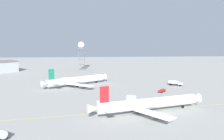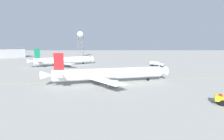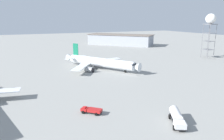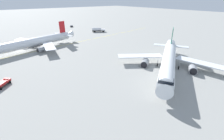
{
  "view_description": "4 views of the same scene",
  "coord_description": "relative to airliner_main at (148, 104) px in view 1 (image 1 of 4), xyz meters",
  "views": [
    {
      "loc": [
        25.12,
        69.69,
        25.48
      ],
      "look_at": [
        14.65,
        -49.83,
        9.61
      ],
      "focal_mm": 33.33,
      "sensor_mm": 36.0,
      "label": 1
    },
    {
      "loc": [
        4.32,
        59.21,
        14.08
      ],
      "look_at": [
        4.23,
        -2.62,
        4.69
      ],
      "focal_mm": 28.3,
      "sensor_mm": 36.0,
      "label": 2
    },
    {
      "loc": [
        -57.76,
        -16.44,
        23.29
      ],
      "look_at": [
        14.65,
        -49.83,
        4.26
      ],
      "focal_mm": 34.52,
      "sensor_mm": 36.0,
      "label": 3
    },
    {
      "loc": [
        -9.22,
        -80.95,
        22.08
      ],
      "look_at": [
        14.65,
        -49.83,
        4.27
      ],
      "focal_mm": 25.8,
      "sensor_mm": 36.0,
      "label": 4
    }
  ],
  "objects": [
    {
      "name": "ground_plane",
      "position": [
        -5.55,
        2.49,
        -3.21
      ],
      "size": [
        600.0,
        600.0,
        0.0
      ],
      "primitive_type": "plane",
      "color": "gray"
    },
    {
      "name": "taxiway_centreline",
      "position": [
        -0.39,
        -3.0,
        -3.2
      ],
      "size": [
        172.01,
        23.66,
        0.01
      ],
      "rotation": [
        0.0,
        0.0,
        3.28
      ],
      "color": "yellow",
      "rests_on": "ground_plane"
    },
    {
      "name": "airliner_main",
      "position": [
        0.0,
        0.0,
        0.0
      ],
      "size": [
        44.86,
        30.86,
        10.94
      ],
      "rotation": [
        0.0,
        0.0,
        3.39
      ],
      "color": "white",
      "rests_on": "ground_plane"
    },
    {
      "name": "radar_tower",
      "position": [
        31.08,
        -122.08,
        18.93
      ],
      "size": [
        5.97,
        5.97,
        26.26
      ],
      "color": "slate",
      "rests_on": "ground_plane"
    },
    {
      "name": "fuel_tanker_truck",
      "position": [
        -28.57,
        -46.19,
        -1.64
      ],
      "size": [
        8.11,
        5.9,
        2.87
      ],
      "rotation": [
        0.0,
        0.0,
        2.63
      ],
      "color": "#232326",
      "rests_on": "ground_plane"
    },
    {
      "name": "airliner_secondary",
      "position": [
        30.11,
        -50.61,
        -0.21
      ],
      "size": [
        37.19,
        31.46,
        11.42
      ],
      "rotation": [
        0.0,
        0.0,
        3.7
      ],
      "color": "silver",
      "rests_on": "ground_plane"
    },
    {
      "name": "ops_pickup_truck",
      "position": [
        -15.39,
        -30.34,
        -2.4
      ],
      "size": [
        5.02,
        5.15,
        1.41
      ],
      "rotation": [
        0.0,
        0.0,
        0.81
      ],
      "color": "#232326",
      "rests_on": "ground_plane"
    }
  ]
}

